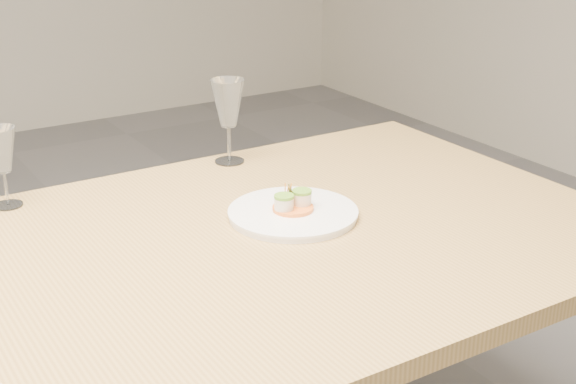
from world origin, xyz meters
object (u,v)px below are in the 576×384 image
dinner_plate (293,212)px  wine_glass_4 (228,105)px  dining_table (37,329)px  wine_glass_3 (1,152)px

dinner_plate → wine_glass_4: wine_glass_4 is taller
dining_table → dinner_plate: 0.57m
wine_glass_4 → wine_glass_3: bearing=-179.9°
wine_glass_3 → wine_glass_4: (0.55, 0.00, 0.02)m
dining_table → wine_glass_3: wine_glass_3 is taller
dining_table → dinner_plate: (0.56, 0.05, 0.08)m
dining_table → wine_glass_4: wine_glass_4 is taller
dining_table → wine_glass_4: (0.62, 0.43, 0.22)m
dinner_plate → wine_glass_4: (0.05, 0.38, 0.14)m
wine_glass_3 → wine_glass_4: bearing=0.1°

